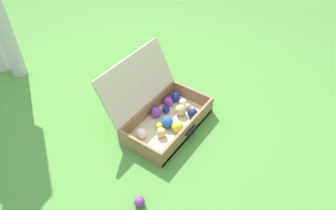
# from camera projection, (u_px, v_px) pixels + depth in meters

# --- Properties ---
(ground_plane) EXTENTS (16.00, 16.00, 0.00)m
(ground_plane) POSITION_uv_depth(u_px,v_px,m) (160.00, 121.00, 2.31)
(ground_plane) COLOR #4C8C38
(open_suitcase) EXTENTS (0.65, 0.55, 0.46)m
(open_suitcase) POSITION_uv_depth(u_px,v_px,m) (161.00, 112.00, 2.23)
(open_suitcase) COLOR beige
(open_suitcase) RESTS_ON ground
(stray_ball_on_grass) EXTENTS (0.06, 0.06, 0.06)m
(stray_ball_on_grass) POSITION_uv_depth(u_px,v_px,m) (139.00, 202.00, 1.79)
(stray_ball_on_grass) COLOR purple
(stray_ball_on_grass) RESTS_ON ground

